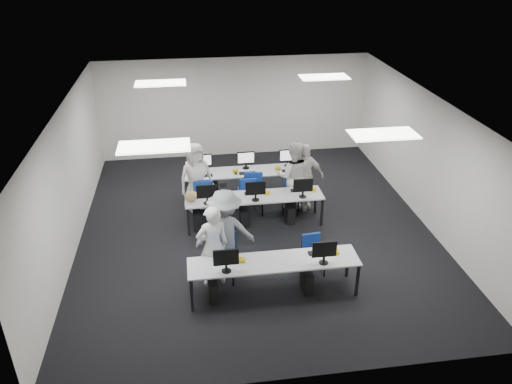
{
  "coord_description": "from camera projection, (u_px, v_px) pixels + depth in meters",
  "views": [
    {
      "loc": [
        -1.41,
        -9.9,
        6.14
      ],
      "look_at": [
        -0.01,
        -0.1,
        1.0
      ],
      "focal_mm": 35.0,
      "sensor_mm": 36.0,
      "label": 1
    }
  ],
  "objects": [
    {
      "name": "student_0",
      "position": [
        213.0,
        247.0,
        9.46
      ],
      "size": [
        0.71,
        0.54,
        1.73
      ],
      "primitive_type": "imported",
      "rotation": [
        0.0,
        0.0,
        3.37
      ],
      "color": "beige",
      "rests_on": "ground"
    },
    {
      "name": "desk_back",
      "position": [
        247.0,
        173.0,
        12.8
      ],
      "size": [
        3.2,
        0.7,
        0.73
      ],
      "color": "silver",
      "rests_on": "ground"
    },
    {
      "name": "student_3",
      "position": [
        304.0,
        176.0,
        12.27
      ],
      "size": [
        1.02,
        0.51,
        1.68
      ],
      "primitive_type": "imported",
      "rotation": [
        0.0,
        0.0,
        -0.11
      ],
      "color": "beige",
      "rests_on": "ground"
    },
    {
      "name": "equipment_front",
      "position": [
        264.0,
        279.0,
        9.39
      ],
      "size": [
        2.51,
        0.41,
        1.19
      ],
      "color": "#0B4195",
      "rests_on": "desk_front"
    },
    {
      "name": "desk_front",
      "position": [
        274.0,
        263.0,
        9.28
      ],
      "size": [
        3.2,
        0.7,
        0.73
      ],
      "color": "silver",
      "rests_on": "ground"
    },
    {
      "name": "chair_0",
      "position": [
        224.0,
        264.0,
        9.89
      ],
      "size": [
        0.58,
        0.61,
        0.97
      ],
      "rotation": [
        0.0,
        0.0,
        -0.24
      ],
      "color": "navy",
      "rests_on": "ground"
    },
    {
      "name": "ceiling_panels",
      "position": [
        256.0,
        105.0,
        10.33
      ],
      "size": [
        5.2,
        4.6,
        0.02
      ],
      "color": "white",
      "rests_on": "room"
    },
    {
      "name": "equipment_back",
      "position": [
        254.0,
        183.0,
        12.99
      ],
      "size": [
        2.91,
        0.41,
        1.19
      ],
      "color": "white",
      "rests_on": "desk_back"
    },
    {
      "name": "desk_mid",
      "position": [
        254.0,
        198.0,
        11.57
      ],
      "size": [
        3.2,
        0.7,
        0.73
      ],
      "color": "silver",
      "rests_on": "ground"
    },
    {
      "name": "chair_4",
      "position": [
        291.0,
        202.0,
        12.28
      ],
      "size": [
        0.52,
        0.54,
        0.83
      ],
      "rotation": [
        0.0,
        0.0,
        -0.29
      ],
      "color": "navy",
      "rests_on": "ground"
    },
    {
      "name": "student_1",
      "position": [
        293.0,
        176.0,
        12.17
      ],
      "size": [
        0.98,
        0.83,
        1.76
      ],
      "primitive_type": "imported",
      "rotation": [
        0.0,
        0.0,
        2.93
      ],
      "color": "beige",
      "rests_on": "ground"
    },
    {
      "name": "student_2",
      "position": [
        196.0,
        177.0,
        12.12
      ],
      "size": [
        1.0,
        0.84,
        1.75
      ],
      "primitive_type": "imported",
      "rotation": [
        0.0,
        0.0,
        0.39
      ],
      "color": "beige",
      "rests_on": "ground"
    },
    {
      "name": "equipment_mid",
      "position": [
        246.0,
        211.0,
        11.68
      ],
      "size": [
        2.91,
        0.41,
        1.19
      ],
      "color": "white",
      "rests_on": "desk_mid"
    },
    {
      "name": "chair_3",
      "position": [
        254.0,
        200.0,
        12.27
      ],
      "size": [
        0.53,
        0.57,
        0.97
      ],
      "rotation": [
        0.0,
        0.0,
        -0.12
      ],
      "color": "navy",
      "rests_on": "ground"
    },
    {
      "name": "chair_2",
      "position": [
        204.0,
        206.0,
        12.07
      ],
      "size": [
        0.51,
        0.54,
        0.88
      ],
      "rotation": [
        0.0,
        0.0,
        -0.2
      ],
      "color": "navy",
      "rests_on": "ground"
    },
    {
      "name": "photographer",
      "position": [
        225.0,
        232.0,
        9.81
      ],
      "size": [
        1.2,
        0.72,
        1.82
      ],
      "primitive_type": "imported",
      "rotation": [
        0.0,
        0.0,
        3.18
      ],
      "color": "slate",
      "rests_on": "ground"
    },
    {
      "name": "chair_7",
      "position": [
        294.0,
        194.0,
        12.64
      ],
      "size": [
        0.49,
        0.52,
        0.83
      ],
      "rotation": [
        0.0,
        0.0,
        -0.21
      ],
      "color": "navy",
      "rests_on": "ground"
    },
    {
      "name": "dslr_camera",
      "position": [
        222.0,
        184.0,
        9.52
      ],
      "size": [
        0.15,
        0.19,
        0.1
      ],
      "primitive_type": "cube",
      "rotation": [
        0.0,
        0.0,
        3.18
      ],
      "color": "black",
      "rests_on": "photographer"
    },
    {
      "name": "chair_5",
      "position": [
        203.0,
        200.0,
        12.31
      ],
      "size": [
        0.46,
        0.5,
        0.9
      ],
      "rotation": [
        0.0,
        0.0,
        -0.05
      ],
      "color": "navy",
      "rests_on": "ground"
    },
    {
      "name": "room",
      "position": [
        256.0,
        170.0,
        11.01
      ],
      "size": [
        9.0,
        9.02,
        3.0
      ],
      "color": "black",
      "rests_on": "ground"
    },
    {
      "name": "chair_1",
      "position": [
        313.0,
        261.0,
        10.07
      ],
      "size": [
        0.44,
        0.47,
        0.81
      ],
      "rotation": [
        0.0,
        0.0,
        0.11
      ],
      "color": "navy",
      "rests_on": "ground"
    },
    {
      "name": "handbag",
      "position": [
        191.0,
        196.0,
        11.28
      ],
      "size": [
        0.34,
        0.25,
        0.26
      ],
      "primitive_type": "ellipsoid",
      "rotation": [
        0.0,
        0.0,
        0.17
      ],
      "color": "tan",
      "rests_on": "desk_mid"
    },
    {
      "name": "chair_6",
      "position": [
        247.0,
        197.0,
        12.46
      ],
      "size": [
        0.44,
        0.48,
        0.88
      ],
      "rotation": [
        0.0,
        0.0,
        0.02
      ],
      "color": "navy",
      "rests_on": "ground"
    }
  ]
}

